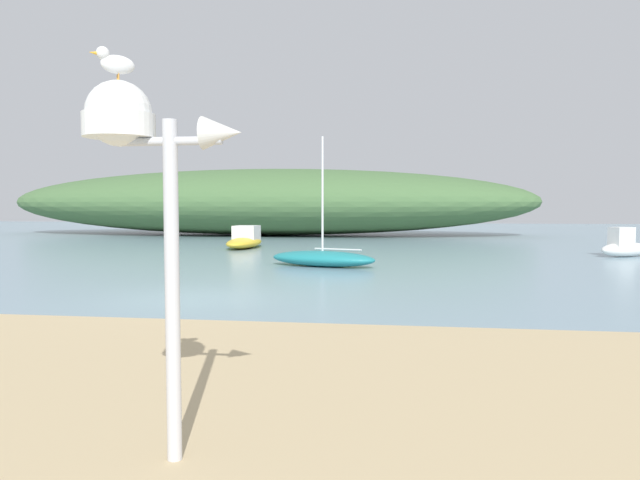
{
  "coord_description": "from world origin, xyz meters",
  "views": [
    {
      "loc": [
        5.05,
        -13.67,
        2.3
      ],
      "look_at": [
        2.37,
        5.21,
        1.15
      ],
      "focal_mm": 32.88,
      "sensor_mm": 36.0,
      "label": 1
    }
  ],
  "objects": [
    {
      "name": "ground_plane",
      "position": [
        0.0,
        0.0,
        0.0
      ],
      "size": [
        120.0,
        120.0,
        0.0
      ],
      "primitive_type": "plane",
      "color": "#7A99A8"
    },
    {
      "name": "distant_hill",
      "position": [
        -5.38,
        29.97,
        2.49
      ],
      "size": [
        40.55,
        11.53,
        4.99
      ],
      "primitive_type": "ellipsoid",
      "color": "#476B3D",
      "rests_on": "ground"
    },
    {
      "name": "mast_structure",
      "position": [
        2.9,
        -9.17,
        2.79
      ],
      "size": [
        1.31,
        0.58,
        3.1
      ],
      "color": "silver",
      "rests_on": "beach_sand"
    },
    {
      "name": "seagull_on_radar",
      "position": [
        2.75,
        -9.18,
        3.44
      ],
      "size": [
        0.32,
        0.3,
        0.25
      ],
      "color": "orange",
      "rests_on": "mast_structure"
    },
    {
      "name": "sailboat_outer_mooring",
      "position": [
        2.09,
        7.83,
        0.31
      ],
      "size": [
        4.33,
        2.42,
        4.81
      ],
      "color": "teal",
      "rests_on": "ground"
    },
    {
      "name": "motorboat_off_point",
      "position": [
        -3.26,
        16.47,
        0.42
      ],
      "size": [
        1.61,
        4.1,
        1.18
      ],
      "color": "gold",
      "rests_on": "ground"
    },
    {
      "name": "motorboat_by_sandbar",
      "position": [
        14.73,
        13.68,
        0.47
      ],
      "size": [
        2.69,
        1.89,
        1.31
      ],
      "color": "white",
      "rests_on": "ground"
    }
  ]
}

